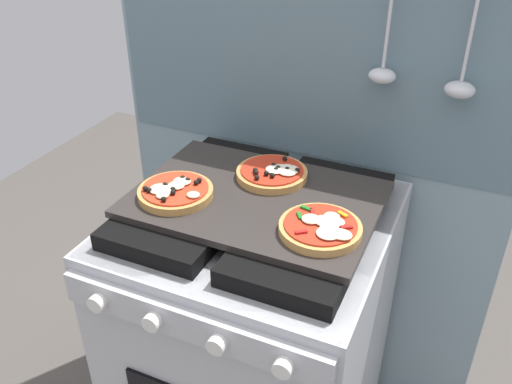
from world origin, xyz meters
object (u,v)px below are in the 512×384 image
(stove, at_px, (256,344))
(baking_tray, at_px, (256,199))
(pizza_center, at_px, (273,173))
(pizza_right, at_px, (321,228))
(pizza_left, at_px, (175,191))

(stove, distance_m, baking_tray, 0.46)
(stove, bearing_deg, pizza_center, 87.60)
(stove, bearing_deg, baking_tray, 90.00)
(stove, height_order, pizza_right, pizza_right)
(baking_tray, bearing_deg, pizza_right, -23.18)
(baking_tray, xyz_separation_m, pizza_left, (-0.16, -0.08, 0.02))
(stove, height_order, baking_tray, baking_tray)
(stove, xyz_separation_m, baking_tray, (0.00, 0.00, 0.46))
(baking_tray, distance_m, pizza_left, 0.18)
(pizza_center, bearing_deg, pizza_left, -135.09)
(pizza_left, height_order, pizza_right, pizza_left)
(baking_tray, distance_m, pizza_right, 0.19)
(pizza_right, relative_size, pizza_center, 1.00)
(pizza_left, distance_m, pizza_right, 0.34)
(stove, bearing_deg, pizza_left, -155.73)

